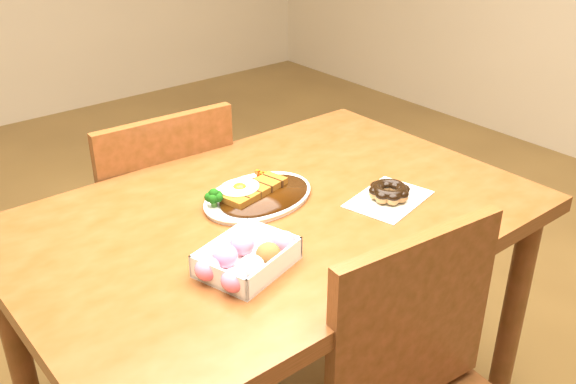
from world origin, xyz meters
TOP-DOWN VIEW (x-y plane):
  - table at (0.00, 0.00)m, footprint 1.20×0.80m
  - chair_far at (-0.04, 0.53)m, footprint 0.44×0.44m
  - katsu_curry_plate at (-0.00, 0.07)m, footprint 0.31×0.24m
  - donut_box at (-0.19, -0.15)m, footprint 0.22×0.19m
  - pon_de_ring at (0.24, -0.13)m, footprint 0.23×0.18m

SIDE VIEW (x-z plane):
  - chair_far at x=-0.04m, z-range 0.04..0.91m
  - table at x=0.00m, z-range 0.28..1.03m
  - katsu_curry_plate at x=0.00m, z-range 0.74..0.79m
  - pon_de_ring at x=0.24m, z-range 0.75..0.79m
  - donut_box at x=-0.19m, z-range 0.75..0.80m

